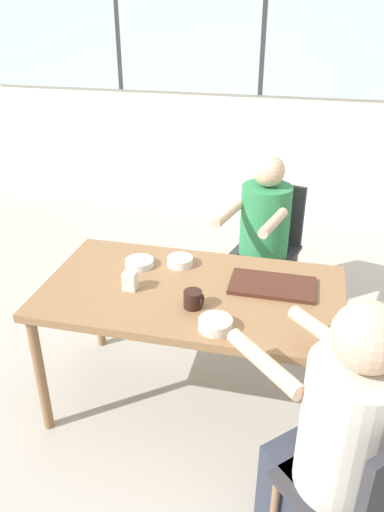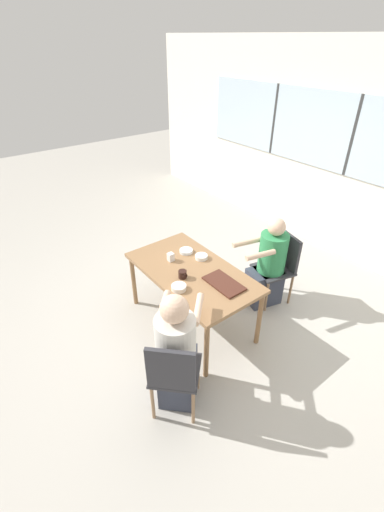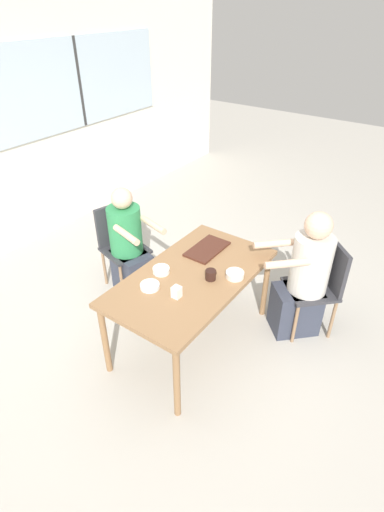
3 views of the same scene
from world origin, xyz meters
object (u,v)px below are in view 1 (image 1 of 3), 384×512
chair_for_woman_green_shirt (372,494)px  bowl_cereal (215,324)px  person_woman_green_shirt (335,455)px  milk_carton_small (130,281)px  bowl_fruit (180,261)px  bowl_white_shallow (140,263)px  chair_for_man_blue_shirt (270,236)px  person_man_blue_shirt (261,248)px  coffee_mug (193,299)px

chair_for_woman_green_shirt → bowl_cereal: bearing=96.0°
person_woman_green_shirt → milk_carton_small: bearing=102.6°
person_woman_green_shirt → bowl_fruit: bearing=86.6°
chair_for_woman_green_shirt → bowl_white_shallow: bearing=94.3°
chair_for_woman_green_shirt → bowl_white_shallow: (-1.12, 0.97, 0.21)m
milk_carton_small → chair_for_man_blue_shirt: bearing=63.8°
chair_for_man_blue_shirt → bowl_fruit: size_ratio=6.42×
person_woman_green_shirt → chair_for_man_blue_shirt: bearing=57.7°
chair_for_man_blue_shirt → bowl_fruit: chair_for_man_blue_shirt is taller
person_man_blue_shirt → bowl_white_shallow: 0.98m
milk_carton_small → bowl_white_shallow: (-0.03, 0.23, -0.03)m
person_woman_green_shirt → milk_carton_small: (-0.97, 0.62, 0.22)m
person_man_blue_shirt → bowl_fruit: 0.84m
bowl_cereal → chair_for_woman_green_shirt: bearing=-39.1°
coffee_mug → bowl_fruit: (-0.16, 0.37, -0.02)m
milk_carton_small → bowl_fruit: bearing=59.1°
chair_for_man_blue_shirt → person_woman_green_shirt: size_ratio=0.73×
coffee_mug → milk_carton_small: bearing=166.0°
bowl_cereal → coffee_mug: bearing=132.5°
chair_for_woman_green_shirt → person_woman_green_shirt: (-0.12, 0.12, 0.02)m
chair_for_woman_green_shirt → person_woman_green_shirt: size_ratio=0.73×
person_man_blue_shirt → chair_for_man_blue_shirt: bearing=-90.0°
chair_for_woman_green_shirt → bowl_fruit: bearing=87.0°
bowl_white_shallow → bowl_fruit: (0.20, 0.06, 0.00)m
chair_for_woman_green_shirt → milk_carton_small: 1.34m
person_man_blue_shirt → milk_carton_small: 1.16m
chair_for_man_blue_shirt → bowl_cereal: size_ratio=5.96×
person_man_blue_shirt → coffee_mug: (-0.20, -1.09, 0.26)m
chair_for_woman_green_shirt → bowl_fruit: size_ratio=6.42×
milk_carton_small → bowl_cereal: size_ratio=0.62×
bowl_fruit → bowl_white_shallow: bearing=-164.7°
person_man_blue_shirt → bowl_white_shallow: size_ratio=7.54×
person_woman_green_shirt → person_man_blue_shirt: size_ratio=1.06×
bowl_cereal → person_man_blue_shirt: bearing=86.7°
bowl_fruit → person_woman_green_shirt: bearing=-48.5°
chair_for_man_blue_shirt → coffee_mug: chair_for_man_blue_shirt is taller
bowl_white_shallow → milk_carton_small: bearing=-82.1°
person_man_blue_shirt → coffee_mug: size_ratio=12.31×
coffee_mug → bowl_white_shallow: coffee_mug is taller
person_man_blue_shirt → bowl_fruit: (-0.36, -0.72, 0.24)m
bowl_fruit → milk_carton_small: bearing=-120.9°
person_man_blue_shirt → milk_carton_small: bearing=76.6°
coffee_mug → bowl_white_shallow: (-0.36, 0.31, -0.02)m
milk_carton_small → bowl_white_shallow: 0.23m
bowl_white_shallow → bowl_cereal: size_ratio=1.02×
bowl_white_shallow → person_man_blue_shirt: bearing=53.9°
bowl_fruit → chair_for_man_blue_shirt: bearing=65.5°
chair_for_man_blue_shirt → milk_carton_small: chair_for_man_blue_shirt is taller
chair_for_woman_green_shirt → person_woman_green_shirt: bearing=90.0°
chair_for_woman_green_shirt → coffee_mug: size_ratio=9.54×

